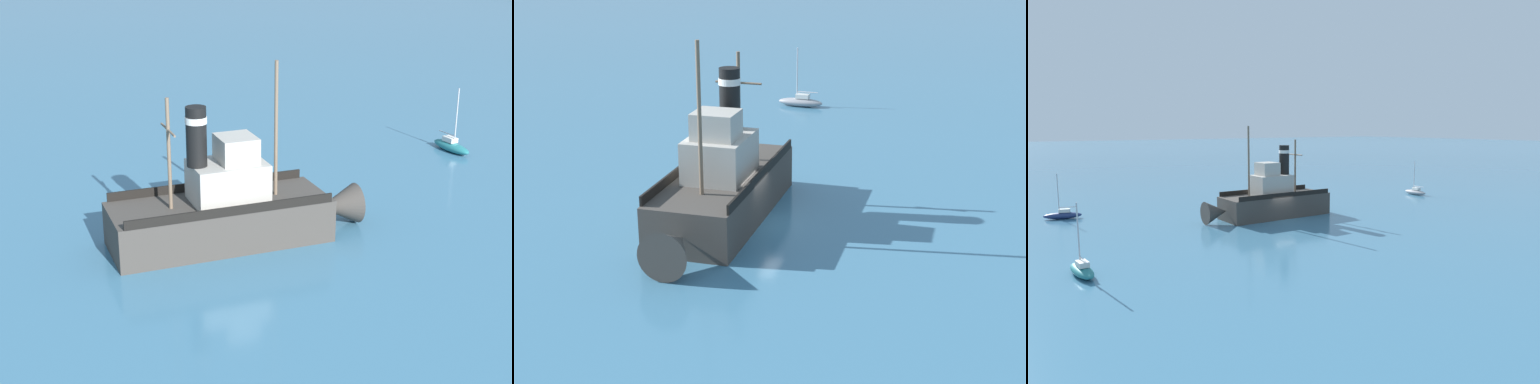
% 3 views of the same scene
% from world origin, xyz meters
% --- Properties ---
extents(ground_plane, '(600.00, 600.00, 0.00)m').
position_xyz_m(ground_plane, '(0.00, 0.00, 0.00)').
color(ground_plane, teal).
extents(old_tugboat, '(4.52, 14.42, 9.90)m').
position_xyz_m(old_tugboat, '(1.87, 0.18, 1.83)').
color(old_tugboat, '#423D38').
rests_on(old_tugboat, ground).
extents(sailboat_grey, '(3.86, 1.31, 4.90)m').
position_xyz_m(sailboat_grey, '(4.13, -26.13, 0.43)').
color(sailboat_grey, gray).
rests_on(sailboat_grey, ground).
extents(sailboat_navy, '(2.04, 3.96, 4.90)m').
position_xyz_m(sailboat_navy, '(13.31, 19.38, 0.43)').
color(sailboat_navy, navy).
rests_on(sailboat_navy, ground).
extents(sailboat_teal, '(3.89, 1.48, 4.90)m').
position_xyz_m(sailboat_teal, '(-8.22, 21.26, 0.43)').
color(sailboat_teal, '#23757A').
rests_on(sailboat_teal, ground).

